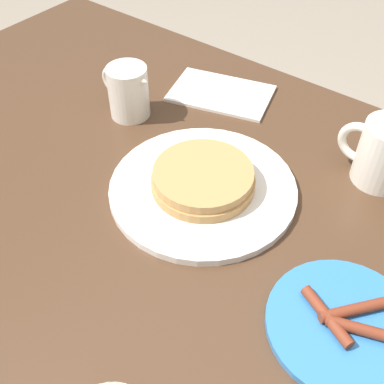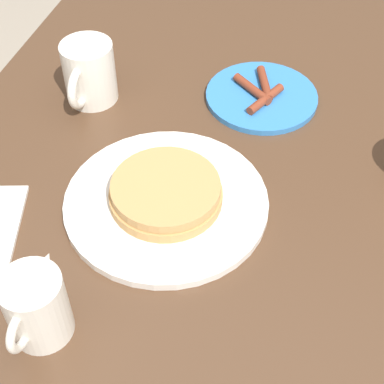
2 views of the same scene
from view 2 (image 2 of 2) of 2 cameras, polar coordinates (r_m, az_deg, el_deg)
The scene contains 5 objects.
dining_table at distance 0.93m, azimuth -0.04°, elevation -5.84°, with size 1.41×0.80×0.78m.
pancake_plate at distance 0.80m, azimuth -2.54°, elevation -0.58°, with size 0.28×0.28×0.04m.
side_plate_bacon at distance 0.99m, azimuth 6.75°, elevation 9.25°, with size 0.18×0.18×0.02m.
coffee_mug at distance 0.97m, azimuth -9.99°, elevation 11.32°, with size 0.12×0.08×0.10m.
creamer_pitcher at distance 0.68m, azimuth -14.84°, elevation -10.59°, with size 0.11×0.07×0.10m.
Camera 2 is at (0.54, 0.15, 1.39)m, focal length 55.00 mm.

